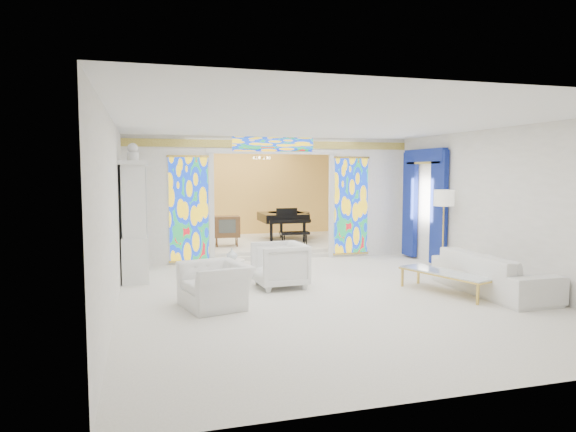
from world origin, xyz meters
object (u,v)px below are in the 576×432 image
object	(u,v)px
china_cabinet	(135,221)
sofa	(493,273)
armchair_right	(280,265)
coffee_table	(446,274)
grand_piano	(286,217)
tv_console	(226,227)
armchair_left	(215,285)

from	to	relation	value
china_cabinet	sofa	size ratio (longest dim) A/B	1.10
armchair_right	sofa	xyz separation A→B (m)	(3.56, -1.48, -0.06)
armchair_right	coffee_table	xyz separation A→B (m)	(2.72, -1.29, -0.06)
grand_piano	sofa	bearing A→B (deg)	-72.28
armchair_right	coffee_table	bearing A→B (deg)	61.09
china_cabinet	tv_console	xyz separation A→B (m)	(2.29, 2.77, -0.47)
coffee_table	grand_piano	distance (m)	6.63
sofa	coffee_table	bearing A→B (deg)	77.42
armchair_left	grand_piano	distance (m)	6.98
china_cabinet	armchair_right	world-z (taller)	china_cabinet
sofa	tv_console	xyz separation A→B (m)	(-3.87, 5.82, 0.34)
sofa	grand_piano	distance (m)	7.00
armchair_left	tv_console	xyz separation A→B (m)	(1.05, 5.42, 0.35)
armchair_right	tv_console	distance (m)	4.36
armchair_right	coffee_table	size ratio (longest dim) A/B	0.51
armchair_left	sofa	size ratio (longest dim) A/B	0.44
sofa	china_cabinet	bearing A→B (deg)	63.55
sofa	tv_console	distance (m)	6.99
coffee_table	grand_piano	xyz separation A→B (m)	(-1.14, 6.52, 0.47)
grand_piano	tv_console	world-z (taller)	grand_piano
armchair_right	sofa	distance (m)	3.86
china_cabinet	grand_piano	size ratio (longest dim) A/B	1.13
china_cabinet	armchair_left	world-z (taller)	china_cabinet
armchair_left	sofa	distance (m)	4.94
armchair_left	sofa	xyz separation A→B (m)	(4.92, -0.39, 0.01)
armchair_right	tv_console	bearing A→B (deg)	-179.46
tv_console	grand_piano	bearing A→B (deg)	29.03
sofa	armchair_right	bearing A→B (deg)	67.34
sofa	tv_console	bearing A→B (deg)	33.50
grand_piano	china_cabinet	bearing A→B (deg)	-137.60
china_cabinet	armchair_right	distance (m)	3.13
china_cabinet	coffee_table	world-z (taller)	china_cabinet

